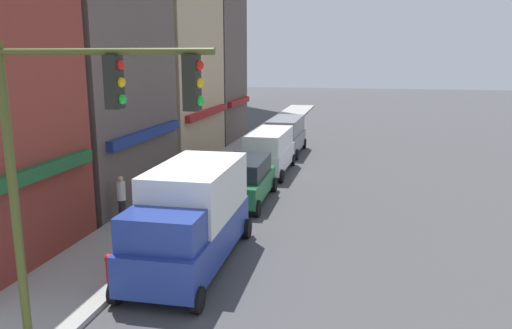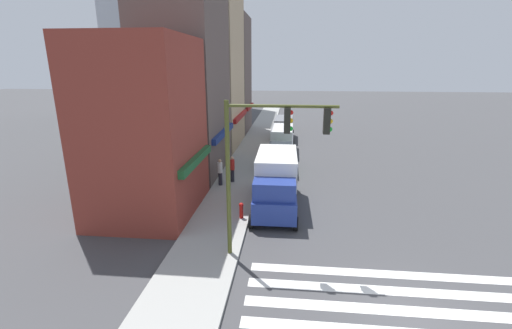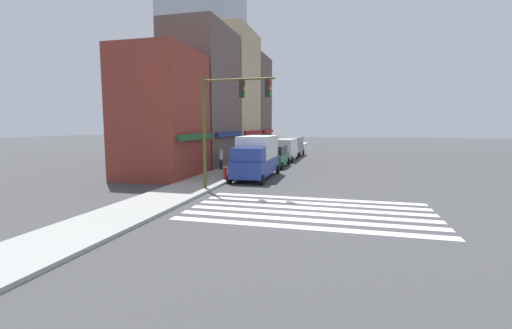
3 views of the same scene
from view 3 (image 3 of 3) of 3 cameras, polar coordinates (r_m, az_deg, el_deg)
name	(u,v)px [view 3 (image 3 of 3)]	position (r m, az deg, el deg)	size (l,w,h in m)	color
ground_plane	(309,211)	(15.63, 8.87, -7.65)	(200.00, 200.00, 0.00)	#424244
sidewalk_left	(159,200)	(17.93, -15.85, -5.73)	(120.00, 3.00, 0.15)	#9E9E99
crosswalk_stripes	(309,211)	(15.63, 8.87, -7.63)	(5.69, 10.80, 0.01)	silver
storefront_row	(223,101)	(37.94, -5.56, 10.49)	(30.20, 5.30, 14.62)	maroon
tower_distant	(203,15)	(83.63, -8.75, 23.34)	(16.10, 15.40, 56.18)	#B2B7C1
traffic_signal	(229,110)	(19.48, -4.60, 9.10)	(0.32, 4.23, 6.53)	#474C1E
box_truck_blue	(256,156)	(24.69, 0.05, 1.38)	(6.23, 2.42, 3.04)	navy
suv_green	(275,156)	(31.49, 3.21, 1.47)	(4.72, 2.12, 1.94)	#1E6638
van_white	(286,149)	(37.16, 4.97, 2.62)	(5.03, 2.22, 2.34)	white
van_grey	(293,146)	(42.91, 6.26, 3.13)	(5.02, 2.22, 2.34)	slate
pedestrian_white_shirt	(221,158)	(28.64, -5.85, 1.02)	(0.32, 0.32, 1.77)	#23232D
pedestrian_red_jacket	(232,158)	(29.11, -4.09, 1.13)	(0.32, 0.32, 1.77)	#23232D
fire_hydrant	(225,172)	(23.41, -5.20, -1.33)	(0.24, 0.24, 0.84)	red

